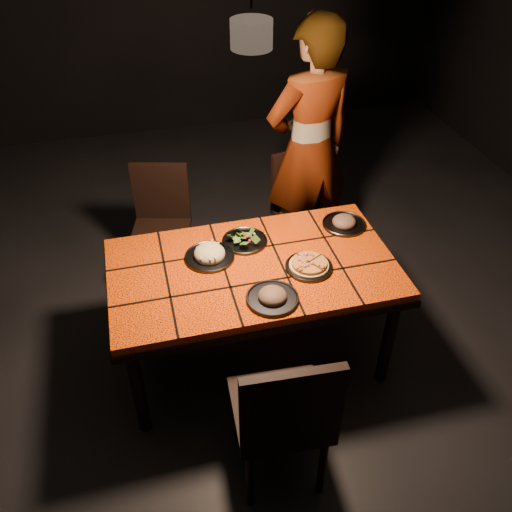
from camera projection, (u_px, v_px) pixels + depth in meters
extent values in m
cube|color=black|center=(253.00, 357.00, 3.51)|extent=(6.00, 7.00, 0.04)
cube|color=#FF4D08|center=(253.00, 269.00, 3.05)|extent=(1.60, 0.90, 0.05)
cube|color=black|center=(253.00, 275.00, 3.08)|extent=(1.62, 0.92, 0.04)
cylinder|color=black|center=(138.00, 390.00, 2.87)|extent=(0.07, 0.07, 0.66)
cylinder|color=black|center=(388.00, 341.00, 3.15)|extent=(0.07, 0.07, 0.66)
cylinder|color=black|center=(129.00, 298.00, 3.44)|extent=(0.07, 0.07, 0.66)
cylinder|color=black|center=(342.00, 263.00, 3.72)|extent=(0.07, 0.07, 0.66)
cube|color=black|center=(280.00, 410.00, 2.60)|extent=(0.47, 0.47, 0.04)
cube|color=black|center=(292.00, 411.00, 2.28)|extent=(0.45, 0.07, 0.49)
cylinder|color=black|center=(304.00, 405.00, 2.92)|extent=(0.04, 0.04, 0.46)
cylinder|color=black|center=(238.00, 415.00, 2.87)|extent=(0.04, 0.04, 0.46)
cylinder|color=black|center=(322.00, 465.00, 2.65)|extent=(0.04, 0.04, 0.46)
cylinder|color=black|center=(250.00, 478.00, 2.59)|extent=(0.04, 0.04, 0.46)
cube|color=black|center=(161.00, 233.00, 3.83)|extent=(0.49, 0.49, 0.04)
cube|color=black|center=(161.00, 191.00, 3.82)|extent=(0.39, 0.14, 0.44)
cylinder|color=black|center=(138.00, 272.00, 3.84)|extent=(0.03, 0.03, 0.41)
cylinder|color=black|center=(183.00, 272.00, 3.84)|extent=(0.03, 0.03, 0.41)
cylinder|color=black|center=(146.00, 244.00, 4.09)|extent=(0.03, 0.03, 0.41)
cylinder|color=black|center=(188.00, 245.00, 4.09)|extent=(0.03, 0.03, 0.41)
cube|color=black|center=(308.00, 217.00, 3.96)|extent=(0.49, 0.49, 0.04)
cube|color=black|center=(296.00, 177.00, 3.94)|extent=(0.40, 0.13, 0.44)
cylinder|color=black|center=(298.00, 261.00, 3.93)|extent=(0.03, 0.03, 0.42)
cylinder|color=black|center=(336.00, 248.00, 4.05)|extent=(0.03, 0.03, 0.42)
cylinder|color=black|center=(276.00, 237.00, 4.16)|extent=(0.03, 0.03, 0.42)
cylinder|color=black|center=(313.00, 225.00, 4.28)|extent=(0.03, 0.03, 0.42)
imported|color=brown|center=(309.00, 150.00, 3.76)|extent=(0.75, 0.58, 1.84)
cylinder|color=black|center=(251.00, 34.00, 2.26)|extent=(0.18, 0.18, 0.12)
cylinder|color=#36353A|center=(309.00, 267.00, 3.01)|extent=(0.26, 0.26, 0.01)
torus|color=#36353A|center=(309.00, 266.00, 3.01)|extent=(0.26, 0.26, 0.01)
cylinder|color=#D9B46F|center=(309.00, 265.00, 3.00)|extent=(0.30, 0.30, 0.01)
cylinder|color=orange|center=(309.00, 263.00, 3.00)|extent=(0.27, 0.27, 0.02)
cylinder|color=#36353A|center=(210.00, 257.00, 3.08)|extent=(0.28, 0.28, 0.01)
torus|color=#36353A|center=(210.00, 256.00, 3.08)|extent=(0.29, 0.29, 0.01)
ellipsoid|color=beige|center=(209.00, 253.00, 3.06)|extent=(0.17, 0.17, 0.09)
cylinder|color=#36353A|center=(245.00, 241.00, 3.20)|extent=(0.27, 0.27, 0.01)
torus|color=#36353A|center=(245.00, 240.00, 3.20)|extent=(0.27, 0.27, 0.01)
cylinder|color=#36353A|center=(272.00, 299.00, 2.81)|extent=(0.28, 0.28, 0.01)
torus|color=#36353A|center=(272.00, 298.00, 2.80)|extent=(0.28, 0.28, 0.01)
ellipsoid|color=brown|center=(272.00, 295.00, 2.79)|extent=(0.17, 0.17, 0.09)
cylinder|color=#36353A|center=(344.00, 224.00, 3.34)|extent=(0.26, 0.26, 0.01)
torus|color=#36353A|center=(344.00, 223.00, 3.33)|extent=(0.27, 0.27, 0.01)
ellipsoid|color=brown|center=(344.00, 221.00, 3.32)|extent=(0.16, 0.16, 0.09)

